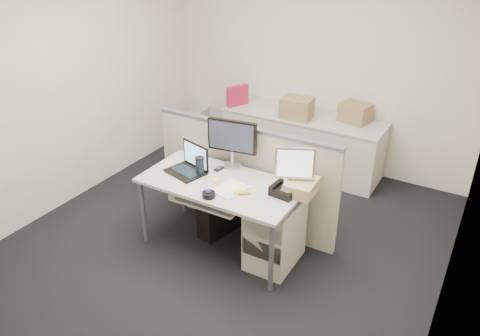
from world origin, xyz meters
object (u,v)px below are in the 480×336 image
Objects in this scene: desk_phone at (283,192)px; laptop at (185,160)px; monitor_main at (232,144)px; desk at (221,188)px.

laptop is at bearing -168.37° from desk_phone.
monitor_main reaches higher than laptop.
laptop is at bearing -142.05° from monitor_main.
desk_phone is (0.99, 0.10, -0.10)m from laptop.
monitor_main reaches higher than desk_phone.
desk_phone is at bearing -28.62° from monitor_main.
desk is at bearing 18.11° from laptop.
monitor_main is at bearing 102.07° from desk.
desk is at bearing -86.80° from monitor_main.
desk_phone is (0.67, -0.24, -0.21)m from monitor_main.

